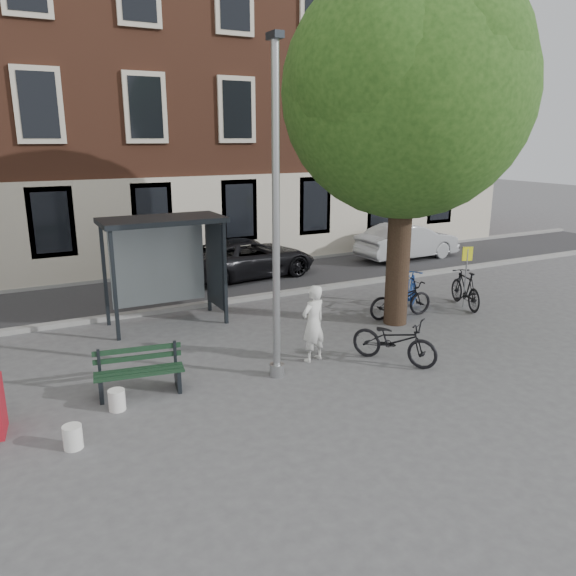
% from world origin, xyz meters
% --- Properties ---
extents(ground, '(90.00, 90.00, 0.00)m').
position_xyz_m(ground, '(0.00, 0.00, 0.00)').
color(ground, '#4C4C4F').
rests_on(ground, ground).
extents(road, '(40.00, 4.00, 0.01)m').
position_xyz_m(road, '(0.00, 7.00, 0.01)').
color(road, '#28282B').
rests_on(road, ground).
extents(curb_near, '(40.00, 0.25, 0.12)m').
position_xyz_m(curb_near, '(0.00, 5.00, 0.06)').
color(curb_near, gray).
rests_on(curb_near, ground).
extents(curb_far, '(40.00, 0.25, 0.12)m').
position_xyz_m(curb_far, '(0.00, 9.00, 0.06)').
color(curb_far, gray).
rests_on(curb_far, ground).
extents(building_row, '(30.00, 8.00, 14.00)m').
position_xyz_m(building_row, '(0.00, 13.00, 7.00)').
color(building_row, brown).
rests_on(building_row, ground).
extents(lamppost, '(0.28, 0.35, 6.11)m').
position_xyz_m(lamppost, '(0.00, 0.00, 2.78)').
color(lamppost, '#9EA0A3').
rests_on(lamppost, ground).
extents(tree_right, '(5.76, 5.60, 8.20)m').
position_xyz_m(tree_right, '(4.01, 1.38, 5.62)').
color(tree_right, black).
rests_on(tree_right, ground).
extents(bus_shelter, '(2.85, 1.45, 2.62)m').
position_xyz_m(bus_shelter, '(-0.61, 4.11, 1.92)').
color(bus_shelter, '#1E2328').
rests_on(bus_shelter, ground).
extents(painter, '(0.66, 0.52, 1.59)m').
position_xyz_m(painter, '(1.00, 0.35, 0.80)').
color(painter, silver).
rests_on(painter, ground).
extents(bench, '(1.60, 0.74, 0.80)m').
position_xyz_m(bench, '(-2.50, 0.47, 0.37)').
color(bench, '#1E2328').
rests_on(bench, ground).
extents(bike_a, '(1.83, 0.75, 0.94)m').
position_xyz_m(bike_a, '(4.39, 1.81, 0.47)').
color(bike_a, black).
rests_on(bike_a, ground).
extents(bike_b, '(1.68, 1.48, 1.05)m').
position_xyz_m(bike_b, '(4.91, 2.11, 0.53)').
color(bike_b, navy).
rests_on(bike_b, ground).
extents(bike_c, '(1.46, 1.88, 0.95)m').
position_xyz_m(bike_c, '(2.40, -0.50, 0.47)').
color(bike_c, black).
rests_on(bike_c, ground).
extents(bike_d, '(1.00, 1.75, 1.01)m').
position_xyz_m(bike_d, '(6.50, 1.71, 0.51)').
color(bike_d, black).
rests_on(bike_d, ground).
extents(car_dark, '(4.73, 2.53, 1.26)m').
position_xyz_m(car_dark, '(2.71, 7.54, 0.63)').
color(car_dark, black).
rests_on(car_dark, ground).
extents(car_silver, '(4.12, 1.62, 1.33)m').
position_xyz_m(car_silver, '(9.13, 7.36, 0.67)').
color(car_silver, '#B0B3B8').
rests_on(car_silver, ground).
extents(bucket_a, '(0.33, 0.33, 0.36)m').
position_xyz_m(bucket_a, '(-3.82, -0.95, 0.18)').
color(bucket_a, white).
rests_on(bucket_a, ground).
extents(bucket_b, '(0.32, 0.32, 0.36)m').
position_xyz_m(bucket_b, '(-3.00, -0.02, 0.18)').
color(bucket_b, white).
rests_on(bucket_b, ground).
extents(notice_sign, '(0.28, 0.12, 1.65)m').
position_xyz_m(notice_sign, '(6.48, 1.72, 1.15)').
color(notice_sign, '#9EA0A3').
rests_on(notice_sign, ground).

